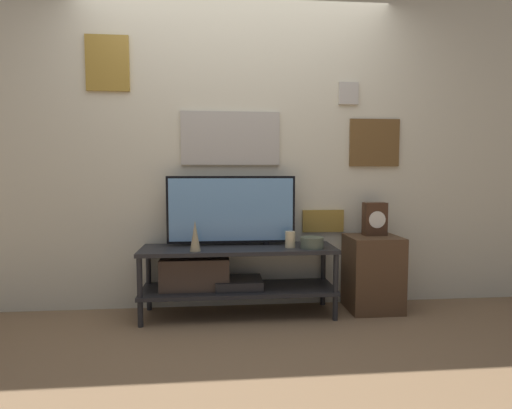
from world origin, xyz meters
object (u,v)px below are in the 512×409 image
television (231,210)px  mantel_clock (375,219)px  vase_slim_bronze (195,236)px  candle_jar (290,239)px  vase_wide_bowl (312,243)px

television → mantel_clock: size_ratio=3.78×
vase_slim_bronze → candle_jar: vase_slim_bronze is taller
television → vase_slim_bronze: (-0.27, -0.22, -0.17)m
vase_wide_bowl → candle_jar: candle_jar is taller
television → candle_jar: size_ratio=8.09×
television → vase_wide_bowl: television is taller
vase_slim_bronze → mantel_clock: (1.44, 0.20, 0.09)m
mantel_clock → vase_slim_bronze: bearing=-171.9°
television → mantel_clock: (1.16, -0.02, -0.08)m
television → candle_jar: bearing=-17.2°
vase_wide_bowl → television: bearing=163.2°
vase_slim_bronze → mantel_clock: 1.45m
vase_slim_bronze → mantel_clock: mantel_clock is taller
vase_slim_bronze → mantel_clock: bearing=8.1°
television → mantel_clock: television is taller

